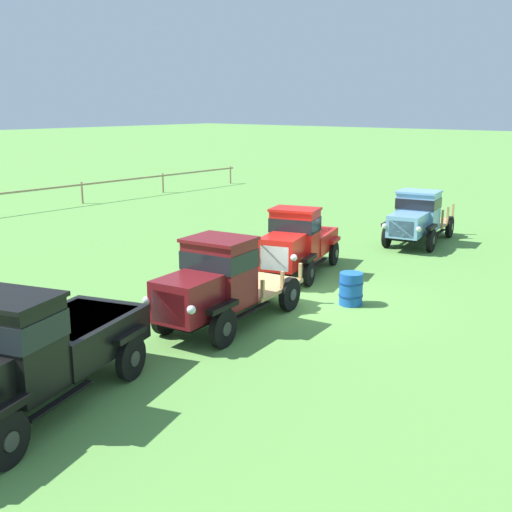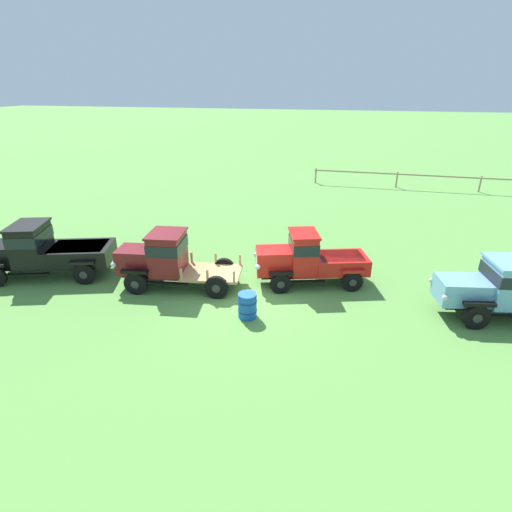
{
  "view_description": "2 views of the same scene",
  "coord_description": "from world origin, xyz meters",
  "px_view_note": "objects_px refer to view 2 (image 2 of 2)",
  "views": [
    {
      "loc": [
        -14.37,
        -9.91,
        5.38
      ],
      "look_at": [
        -0.23,
        1.92,
        1.0
      ],
      "focal_mm": 45.0,
      "sensor_mm": 36.0,
      "label": 1
    },
    {
      "loc": [
        3.48,
        -12.58,
        7.48
      ],
      "look_at": [
        -0.23,
        1.92,
        1.0
      ],
      "focal_mm": 28.0,
      "sensor_mm": 36.0,
      "label": 2
    }
  ],
  "objects_px": {
    "vintage_truck_second_in_line": "(165,258)",
    "oil_drum_beside_row": "(247,305)",
    "vintage_truck_far_side": "(497,288)",
    "vintage_truck_midrow_center": "(308,259)",
    "vintage_truck_foreground_near": "(41,250)"
  },
  "relations": [
    {
      "from": "vintage_truck_second_in_line",
      "to": "oil_drum_beside_row",
      "type": "distance_m",
      "value": 4.12
    },
    {
      "from": "vintage_truck_second_in_line",
      "to": "vintage_truck_far_side",
      "type": "xyz_separation_m",
      "value": [
        12.0,
        0.67,
        -0.08
      ]
    },
    {
      "from": "vintage_truck_second_in_line",
      "to": "oil_drum_beside_row",
      "type": "height_order",
      "value": "vintage_truck_second_in_line"
    },
    {
      "from": "vintage_truck_midrow_center",
      "to": "oil_drum_beside_row",
      "type": "relative_size",
      "value": 5.21
    },
    {
      "from": "oil_drum_beside_row",
      "to": "vintage_truck_far_side",
      "type": "bearing_deg",
      "value": 14.67
    },
    {
      "from": "vintage_truck_second_in_line",
      "to": "vintage_truck_far_side",
      "type": "bearing_deg",
      "value": 3.17
    },
    {
      "from": "vintage_truck_far_side",
      "to": "oil_drum_beside_row",
      "type": "relative_size",
      "value": 5.66
    },
    {
      "from": "vintage_truck_foreground_near",
      "to": "vintage_truck_far_side",
      "type": "relative_size",
      "value": 1.14
    },
    {
      "from": "vintage_truck_midrow_center",
      "to": "oil_drum_beside_row",
      "type": "distance_m",
      "value": 3.56
    },
    {
      "from": "vintage_truck_second_in_line",
      "to": "vintage_truck_far_side",
      "type": "height_order",
      "value": "vintage_truck_second_in_line"
    },
    {
      "from": "vintage_truck_midrow_center",
      "to": "vintage_truck_foreground_near",
      "type": "bearing_deg",
      "value": -169.56
    },
    {
      "from": "vintage_truck_foreground_near",
      "to": "oil_drum_beside_row",
      "type": "xyz_separation_m",
      "value": [
        9.16,
        -1.08,
        -0.68
      ]
    },
    {
      "from": "oil_drum_beside_row",
      "to": "vintage_truck_foreground_near",
      "type": "bearing_deg",
      "value": 173.26
    },
    {
      "from": "vintage_truck_foreground_near",
      "to": "vintage_truck_midrow_center",
      "type": "xyz_separation_m",
      "value": [
        10.83,
        2.0,
        -0.05
      ]
    },
    {
      "from": "vintage_truck_far_side",
      "to": "oil_drum_beside_row",
      "type": "bearing_deg",
      "value": -165.33
    }
  ]
}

